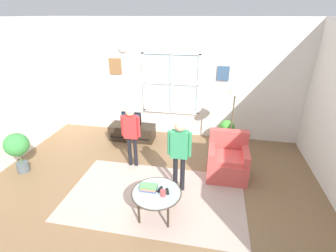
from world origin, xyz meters
The scene contains 16 objects.
ground_plane centered at (0.00, 0.00, -0.01)m, with size 6.90×6.00×0.02m, color brown.
back_wall centered at (0.00, 2.76, 1.46)m, with size 6.30×0.17×2.91m.
area_rug centered at (0.14, 0.12, 0.00)m, with size 3.12×1.81×0.01m, color tan.
tv_stand centered at (-0.94, 2.15, 0.20)m, with size 1.13×0.47×0.39m.
television centered at (-0.94, 2.14, 0.58)m, with size 0.49×0.08×0.36m.
armchair centered at (1.40, 1.03, 0.33)m, with size 0.76×0.74×0.87m.
coffee_table centered at (0.27, -0.29, 0.42)m, with size 0.79×0.79×0.45m.
book_stack centered at (0.14, -0.24, 0.48)m, with size 0.27×0.19×0.07m.
cup centered at (0.39, -0.34, 0.49)m, with size 0.08×0.08×0.10m, color #BF3F3F.
remote_near_books centered at (0.31, -0.22, 0.45)m, with size 0.04×0.14×0.02m, color black.
remote_near_cup centered at (0.44, -0.25, 0.45)m, with size 0.04×0.14×0.02m, color black.
person_green_shirt centered at (0.53, 0.40, 0.87)m, with size 0.42×0.19×1.38m.
person_red_shirt centered at (-0.55, 1.00, 0.83)m, with size 0.40×0.18×1.32m.
potted_plant_by_window centered at (1.40, 2.16, 0.45)m, with size 0.36×0.36×0.71m.
potted_plant_corner centered at (-2.70, 0.36, 0.57)m, with size 0.46×0.46×0.85m.
floor_lamp centered at (1.46, 1.79, 1.41)m, with size 0.32×0.32×1.69m.
Camera 1 is at (1.02, -3.21, 2.96)m, focal length 26.13 mm.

